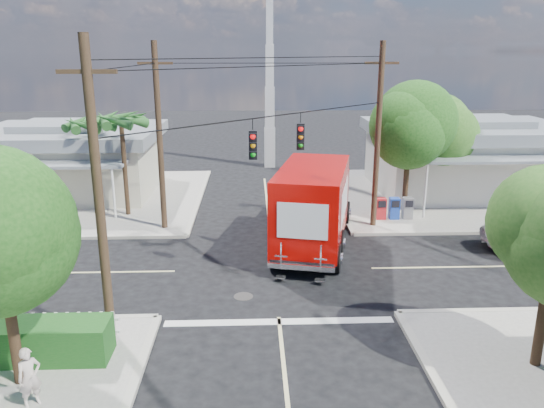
{
  "coord_description": "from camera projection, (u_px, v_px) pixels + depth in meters",
  "views": [
    {
      "loc": [
        -0.82,
        -19.87,
        8.52
      ],
      "look_at": [
        0.0,
        2.0,
        2.2
      ],
      "focal_mm": 35.0,
      "sensor_mm": 36.0,
      "label": 1
    }
  ],
  "objects": [
    {
      "name": "radio_tower",
      "position": [
        270.0,
        92.0,
        39.12
      ],
      "size": [
        0.8,
        0.8,
        17.0
      ],
      "color": "silver",
      "rests_on": "ground"
    },
    {
      "name": "tree_ne_front",
      "position": [
        410.0,
        128.0,
        26.89
      ],
      "size": [
        4.21,
        4.14,
        6.66
      ],
      "color": "#422D1C",
      "rests_on": "sidewalk_ne"
    },
    {
      "name": "sidewalk_nw",
      "position": [
        84.0,
        199.0,
        31.5
      ],
      "size": [
        14.12,
        14.12,
        0.14
      ],
      "color": "gray",
      "rests_on": "ground"
    },
    {
      "name": "ground",
      "position": [
        274.0,
        270.0,
        21.47
      ],
      "size": [
        120.0,
        120.0,
        0.0
      ],
      "primitive_type": "plane",
      "color": "black",
      "rests_on": "ground"
    },
    {
      "name": "vending_boxes",
      "position": [
        394.0,
        208.0,
        27.46
      ],
      "size": [
        1.9,
        0.5,
        1.1
      ],
      "color": "#B01B20",
      "rests_on": "sidewalk_ne"
    },
    {
      "name": "pedestrian",
      "position": [
        30.0,
        377.0,
        12.84
      ],
      "size": [
        0.67,
        0.65,
        1.55
      ],
      "primitive_type": "imported",
      "rotation": [
        0.0,
        0.0,
        0.72
      ],
      "color": "beige",
      "rests_on": "sidewalk_sw"
    },
    {
      "name": "utility_poles",
      "position": [
        234.0,
        149.0,
        21.65
      ],
      "size": [
        12.0,
        10.68,
        9.0
      ],
      "color": "#473321",
      "rests_on": "ground"
    },
    {
      "name": "sidewalk_ne",
      "position": [
        445.0,
        195.0,
        32.28
      ],
      "size": [
        14.12,
        14.12,
        0.14
      ],
      "color": "gray",
      "rests_on": "ground"
    },
    {
      "name": "building_nw",
      "position": [
        70.0,
        158.0,
        32.38
      ],
      "size": [
        10.8,
        10.2,
        4.3
      ],
      "color": "beige",
      "rests_on": "sidewalk_nw"
    },
    {
      "name": "palm_nw_front",
      "position": [
        121.0,
        122.0,
        27.0
      ],
      "size": [
        3.01,
        3.08,
        5.59
      ],
      "color": "#422D1C",
      "rests_on": "sidewalk_nw"
    },
    {
      "name": "picket_fence",
      "position": [
        18.0,
        327.0,
        15.62
      ],
      "size": [
        5.94,
        0.06,
        1.0
      ],
      "color": "silver",
      "rests_on": "sidewalk_sw"
    },
    {
      "name": "palm_nw_back",
      "position": [
        91.0,
        126.0,
        28.47
      ],
      "size": [
        3.01,
        3.08,
        5.19
      ],
      "color": "#422D1C",
      "rests_on": "sidewalk_nw"
    },
    {
      "name": "road_markings",
      "position": [
        275.0,
        285.0,
        20.05
      ],
      "size": [
        32.0,
        32.0,
        0.01
      ],
      "color": "beige",
      "rests_on": "ground"
    },
    {
      "name": "building_ne",
      "position": [
        468.0,
        155.0,
        32.76
      ],
      "size": [
        11.8,
        10.2,
        4.5
      ],
      "color": "beige",
      "rests_on": "sidewalk_ne"
    },
    {
      "name": "tree_ne_back",
      "position": [
        444.0,
        133.0,
        29.26
      ],
      "size": [
        3.77,
        3.66,
        5.82
      ],
      "color": "#422D1C",
      "rests_on": "sidewalk_ne"
    },
    {
      "name": "delivery_truck",
      "position": [
        314.0,
        204.0,
        23.74
      ],
      "size": [
        4.51,
        9.08,
        3.78
      ],
      "color": "black",
      "rests_on": "ground"
    }
  ]
}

